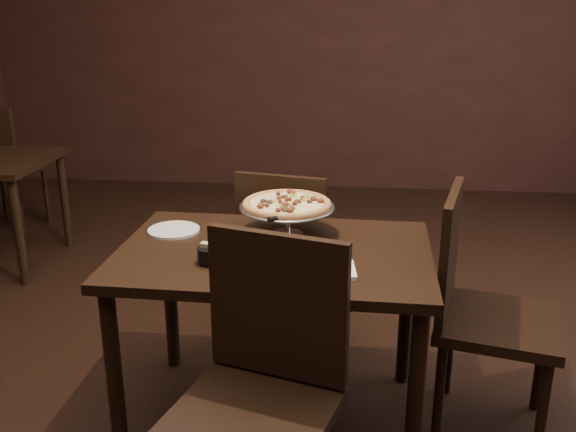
# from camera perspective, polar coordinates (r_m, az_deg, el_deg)

# --- Properties ---
(room) EXTENTS (6.04, 7.04, 2.84)m
(room) POSITION_cam_1_polar(r_m,az_deg,el_deg) (2.43, -0.31, 11.97)
(room) COLOR black
(room) RESTS_ON ground
(dining_table) EXTENTS (1.24, 0.84, 0.76)m
(dining_table) POSITION_cam_1_polar(r_m,az_deg,el_deg) (2.54, -1.24, -5.12)
(dining_table) COLOR black
(dining_table) RESTS_ON ground
(pizza_stand) EXTENTS (0.39, 0.39, 0.16)m
(pizza_stand) POSITION_cam_1_polar(r_m,az_deg,el_deg) (2.61, -0.10, 1.02)
(pizza_stand) COLOR silver
(pizza_stand) RESTS_ON dining_table
(parmesan_shaker) EXTENTS (0.05, 0.05, 0.09)m
(parmesan_shaker) POSITION_cam_1_polar(r_m,az_deg,el_deg) (2.32, -5.07, -3.69)
(parmesan_shaker) COLOR beige
(parmesan_shaker) RESTS_ON dining_table
(pepper_flake_shaker) EXTENTS (0.07, 0.07, 0.12)m
(pepper_flake_shaker) POSITION_cam_1_polar(r_m,az_deg,el_deg) (2.43, -5.80, -2.45)
(pepper_flake_shaker) COLOR maroon
(pepper_flake_shaker) RESTS_ON dining_table
(packet_caddy) EXTENTS (0.10, 0.10, 0.08)m
(packet_caddy) POSITION_cam_1_polar(r_m,az_deg,el_deg) (2.39, -6.87, -3.39)
(packet_caddy) COLOR black
(packet_caddy) RESTS_ON dining_table
(napkin_stack) EXTENTS (0.17, 0.17, 0.02)m
(napkin_stack) POSITION_cam_1_polar(r_m,az_deg,el_deg) (2.30, 4.04, -4.82)
(napkin_stack) COLOR white
(napkin_stack) RESTS_ON dining_table
(plate_left) EXTENTS (0.22, 0.22, 0.01)m
(plate_left) POSITION_cam_1_polar(r_m,az_deg,el_deg) (2.74, -10.12, -1.24)
(plate_left) COLOR silver
(plate_left) RESTS_ON dining_table
(plate_near) EXTENTS (0.25, 0.25, 0.01)m
(plate_near) POSITION_cam_1_polar(r_m,az_deg,el_deg) (2.23, 1.34, -5.69)
(plate_near) COLOR silver
(plate_near) RESTS_ON dining_table
(serving_spatula) EXTENTS (0.17, 0.17, 0.02)m
(serving_spatula) POSITION_cam_1_polar(r_m,az_deg,el_deg) (2.47, -0.49, -0.13)
(serving_spatula) COLOR silver
(serving_spatula) RESTS_ON pizza_stand
(chair_far) EXTENTS (0.51, 0.51, 0.93)m
(chair_far) POSITION_cam_1_polar(r_m,az_deg,el_deg) (3.15, 0.00, -3.23)
(chair_far) COLOR black
(chair_far) RESTS_ON ground
(chair_near) EXTENTS (0.58, 0.58, 1.01)m
(chair_near) POSITION_cam_1_polar(r_m,az_deg,el_deg) (2.06, -2.40, -14.78)
(chair_near) COLOR black
(chair_near) RESTS_ON ground
(chair_side) EXTENTS (0.56, 0.56, 1.00)m
(chair_side) POSITION_cam_1_polar(r_m,az_deg,el_deg) (2.66, 16.62, -7.53)
(chair_side) COLOR black
(chair_side) RESTS_ON ground
(bg_chair_far) EXTENTS (0.48, 0.48, 0.97)m
(bg_chair_far) POSITION_cam_1_polar(r_m,az_deg,el_deg) (5.22, -24.22, 4.24)
(bg_chair_far) COLOR black
(bg_chair_far) RESTS_ON ground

